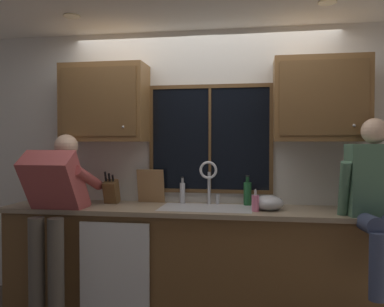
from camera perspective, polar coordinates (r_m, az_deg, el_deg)
The scene contains 24 objects.
back_wall at distance 3.86m, azimuth 1.68°, elevation -1.64°, with size 5.81×0.12×2.55m, color silver.
ceiling_downlight_left at distance 3.67m, azimuth -16.72°, elevation 18.19°, with size 0.14×0.14×0.01m, color #FFEAB2.
ceiling_downlight_right at distance 3.37m, azimuth 18.69°, elevation 19.68°, with size 0.14×0.14×0.01m, color #FFEAB2.
window_glass at distance 3.78m, azimuth 2.58°, elevation 2.08°, with size 1.10×0.02×0.95m, color black.
window_frame_top at distance 3.81m, azimuth 2.57°, elevation 9.52°, with size 1.17×0.02×0.04m, color brown.
window_frame_bottom at distance 3.80m, azimuth 2.55°, elevation -5.37°, with size 1.17×0.02×0.04m, color brown.
window_frame_left at distance 3.88m, azimuth -5.80°, elevation 2.06°, with size 0.04×0.02×0.95m, color brown.
window_frame_right at distance 3.75m, azimuth 11.22°, elevation 2.06°, with size 0.04×0.02×0.95m, color brown.
window_mullion_center at distance 3.77m, azimuth 2.56°, elevation 2.08°, with size 0.02×0.02×0.95m, color brown.
lower_cabinet_run at distance 3.66m, azimuth 0.93°, elevation -15.11°, with size 3.41×0.58×0.88m, color brown.
countertop at distance 3.54m, azimuth 0.89°, elevation -8.04°, with size 3.47×0.62×0.04m, color gray.
dishwasher_front at distance 3.52m, azimuth -10.98°, elevation -15.54°, with size 0.60×0.02×0.74m, color white.
upper_cabinet_left at distance 3.88m, azimuth -12.29°, elevation 6.99°, with size 0.79×0.36×0.72m.
upper_cabinet_right at distance 3.65m, azimuth 17.80°, elevation 7.29°, with size 0.79×0.36×0.72m.
sink at distance 3.55m, azimuth 2.01°, elevation -9.28°, with size 0.80×0.46×0.21m.
faucet at distance 3.68m, azimuth 2.49°, elevation -3.38°, with size 0.18×0.09×0.40m.
person_standing at distance 3.61m, azimuth -18.96°, elevation -6.93°, with size 0.53×0.69×1.56m.
person_sitting_on_counter at distance 3.34m, azimuth 24.86°, elevation -5.24°, with size 0.54×0.62×1.26m.
knife_block at distance 3.85m, azimuth -11.39°, elevation -5.37°, with size 0.12×0.18×0.32m.
cutting_board at distance 3.83m, azimuth -5.88°, elevation -4.63°, with size 0.26×0.02×0.32m, color #997047.
mixing_bowl at distance 3.49m, azimuth 10.77°, elevation -6.91°, with size 0.26×0.26×0.13m, color #B7B7BC.
soap_dispenser at distance 3.39m, azimuth 9.00°, elevation -6.93°, with size 0.06×0.07×0.19m.
bottle_green_glass at distance 3.78m, azimuth -1.37°, elevation -5.54°, with size 0.05×0.05×0.25m.
bottle_tall_clear at distance 3.69m, azimuth 7.89°, elevation -5.57°, with size 0.07×0.07×0.27m.
Camera 1 is at (0.50, -3.76, 1.49)m, focal length 37.53 mm.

